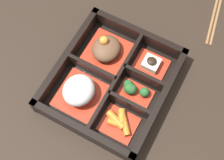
# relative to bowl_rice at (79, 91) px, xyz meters

# --- Properties ---
(ground_plane) EXTENTS (3.00, 3.00, 0.00)m
(ground_plane) POSITION_rel_bowl_rice_xyz_m (0.06, -0.05, -0.04)
(ground_plane) COLOR black
(bento_base) EXTENTS (0.27, 0.24, 0.01)m
(bento_base) POSITION_rel_bowl_rice_xyz_m (0.06, -0.05, -0.03)
(bento_base) COLOR black
(bento_base) RESTS_ON ground_plane
(bento_rim) EXTENTS (0.27, 0.24, 0.05)m
(bento_rim) POSITION_rel_bowl_rice_xyz_m (0.06, -0.05, -0.01)
(bento_rim) COLOR black
(bento_rim) RESTS_ON ground_plane
(bowl_rice) EXTENTS (0.10, 0.10, 0.05)m
(bowl_rice) POSITION_rel_bowl_rice_xyz_m (0.00, 0.00, 0.00)
(bowl_rice) COLOR #B22D19
(bowl_rice) RESTS_ON bento_base
(bowl_stew) EXTENTS (0.10, 0.10, 0.05)m
(bowl_stew) POSITION_rel_bowl_rice_xyz_m (0.12, 0.00, -0.01)
(bowl_stew) COLOR #B22D19
(bowl_stew) RESTS_ON bento_base
(bowl_carrots) EXTENTS (0.07, 0.07, 0.02)m
(bowl_carrots) POSITION_rel_bowl_rice_xyz_m (-0.02, -0.11, -0.02)
(bowl_carrots) COLOR #B22D19
(bowl_carrots) RESTS_ON bento_base
(bowl_greens) EXTENTS (0.05, 0.07, 0.03)m
(bowl_greens) POSITION_rel_bowl_rice_xyz_m (0.06, -0.10, -0.01)
(bowl_greens) COLOR #B22D19
(bowl_greens) RESTS_ON bento_base
(bowl_tofu) EXTENTS (0.07, 0.07, 0.03)m
(bowl_tofu) POSITION_rel_bowl_rice_xyz_m (0.14, -0.11, -0.02)
(bowl_tofu) COLOR #B22D19
(bowl_tofu) RESTS_ON bento_base
(chopsticks) EXTENTS (0.22, 0.06, 0.01)m
(chopsticks) POSITION_rel_bowl_rice_xyz_m (0.37, -0.18, -0.03)
(chopsticks) COLOR brown
(chopsticks) RESTS_ON ground_plane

